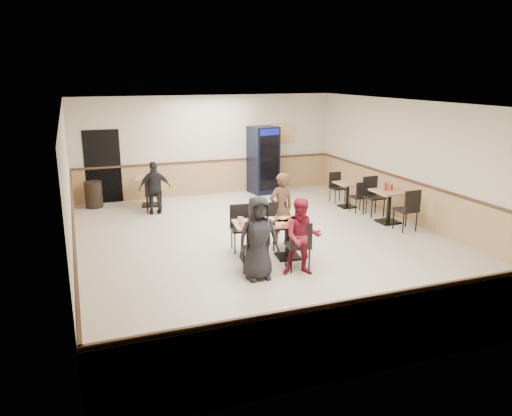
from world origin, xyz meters
name	(u,v)px	position (x,y,z in m)	size (l,w,h in m)	color
ground	(269,244)	(0.00, 0.00, 0.00)	(10.00, 10.00, 0.00)	beige
room_shell	(295,188)	(1.78, 2.55, 0.58)	(10.00, 10.00, 10.00)	silver
main_table	(271,234)	(-0.31, -0.87, 0.52)	(1.53, 0.90, 0.78)	black
main_chairs	(268,236)	(-0.37, -0.87, 0.49)	(1.49, 1.85, 0.99)	black
diner_woman_left	(258,238)	(-0.89, -1.69, 0.77)	(0.75, 0.49, 1.54)	black
diner_woman_right	(302,237)	(-0.06, -1.79, 0.72)	(0.70, 0.55, 1.45)	maroon
diner_man_opposite	(281,209)	(0.26, -0.06, 0.79)	(0.58, 0.38, 1.58)	brown
lone_diner	(155,188)	(-1.92, 3.29, 0.70)	(0.82, 0.34, 1.41)	black
tabletop_clutter	(272,221)	(-0.31, -0.92, 0.80)	(1.29, 0.68, 0.12)	#B7180C
side_table_near	(389,201)	(3.39, 0.46, 0.55)	(0.79, 0.79, 0.82)	black
side_table_near_chair_south	(406,209)	(3.39, -0.20, 0.52)	(0.48, 0.48, 1.04)	black
side_table_near_chair_north	(374,196)	(3.39, 1.12, 0.52)	(0.48, 0.48, 1.04)	black
side_table_far	(348,191)	(3.20, 2.13, 0.46)	(0.66, 0.66, 0.70)	black
side_table_far_chair_south	(358,196)	(3.20, 1.58, 0.44)	(0.41, 0.41, 0.88)	black
side_table_far_chair_north	(338,187)	(3.20, 2.69, 0.44)	(0.41, 0.41, 0.88)	black
condiment_caddy	(388,187)	(3.36, 0.51, 0.91)	(0.23, 0.06, 0.20)	#B20C1B
back_table	(150,187)	(-1.92, 4.20, 0.53)	(0.88, 0.88, 0.80)	black
back_table_chair_lone	(154,193)	(-1.92, 3.56, 0.51)	(0.47, 0.47, 1.01)	black
pepsi_cooler	(263,160)	(1.64, 4.59, 1.03)	(0.88, 0.88, 2.06)	black
trash_bin	(94,194)	(-3.43, 4.55, 0.37)	(0.47, 0.47, 0.74)	black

